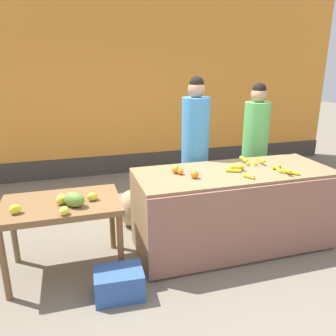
{
  "coord_description": "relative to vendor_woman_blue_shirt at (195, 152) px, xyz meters",
  "views": [
    {
      "loc": [
        -1.37,
        -3.16,
        2.06
      ],
      "look_at": [
        -0.38,
        0.15,
        0.96
      ],
      "focal_mm": 35.94,
      "sensor_mm": 36.0,
      "label": 1
    }
  ],
  "objects": [
    {
      "name": "produce_sack",
      "position": [
        -0.82,
        0.13,
        -0.72
      ],
      "size": [
        0.31,
        0.37,
        0.48
      ],
      "primitive_type": "ellipsoid",
      "rotation": [
        0.0,
        0.0,
        1.61
      ],
      "color": "tan",
      "rests_on": "ground"
    },
    {
      "name": "vendor_woman_blue_shirt",
      "position": [
        0.0,
        0.0,
        0.0
      ],
      "size": [
        0.34,
        0.34,
        1.9
      ],
      "color": "#33333D",
      "rests_on": "ground"
    },
    {
      "name": "market_wall_back",
      "position": [
        -0.13,
        2.44,
        0.64
      ],
      "size": [
        7.94,
        0.23,
        3.26
      ],
      "color": "orange",
      "rests_on": "ground"
    },
    {
      "name": "side_table_wooden",
      "position": [
        -1.64,
        -0.68,
        -0.29
      ],
      "size": [
        1.13,
        0.72,
        0.76
      ],
      "color": "brown",
      "rests_on": "ground"
    },
    {
      "name": "mango_papaya_pile",
      "position": [
        -1.55,
        -0.8,
        -0.14
      ],
      "size": [
        0.8,
        0.43,
        0.14
      ],
      "color": "yellow",
      "rests_on": "side_table_wooden"
    },
    {
      "name": "ground_plane",
      "position": [
        -0.13,
        -0.68,
        -0.96
      ],
      "size": [
        24.0,
        24.0,
        0.0
      ],
      "primitive_type": "plane",
      "color": "#756B5B"
    },
    {
      "name": "produce_crate",
      "position": [
        -1.19,
        -1.22,
        -0.83
      ],
      "size": [
        0.46,
        0.34,
        0.26
      ],
      "primitive_type": "cube",
      "rotation": [
        0.0,
        0.0,
        -0.06
      ],
      "color": "#3359A5",
      "rests_on": "ground"
    },
    {
      "name": "orange_pile",
      "position": [
        -0.38,
        -0.67,
        -0.01
      ],
      "size": [
        0.22,
        0.3,
        0.08
      ],
      "color": "orange",
      "rests_on": "fruit_stall_counter"
    },
    {
      "name": "fruit_stall_counter",
      "position": [
        0.21,
        -0.69,
        -0.5
      ],
      "size": [
        2.2,
        0.89,
        0.91
      ],
      "color": "olive",
      "rests_on": "ground"
    },
    {
      "name": "banana_bunch_pile",
      "position": [
        0.45,
        -0.72,
        -0.02
      ],
      "size": [
        0.71,
        0.67,
        0.07
      ],
      "color": "gold",
      "rests_on": "fruit_stall_counter"
    },
    {
      "name": "vendor_woman_green_shirt",
      "position": [
        0.91,
        0.1,
        -0.05
      ],
      "size": [
        0.34,
        0.34,
        1.8
      ],
      "color": "#33333D",
      "rests_on": "ground"
    }
  ]
}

